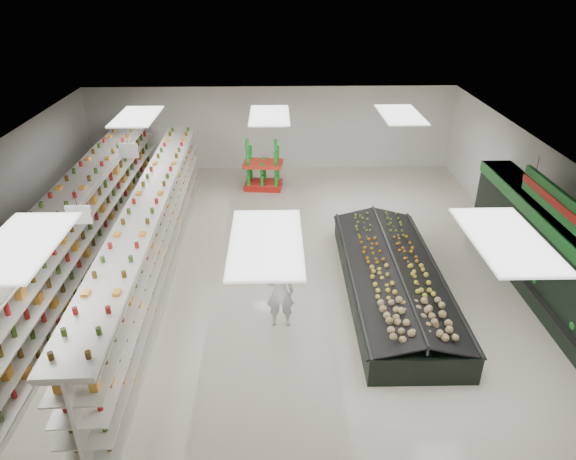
{
  "coord_description": "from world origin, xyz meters",
  "views": [
    {
      "loc": [
        0.18,
        -11.4,
        7.21
      ],
      "look_at": [
        0.47,
        0.28,
        1.16
      ],
      "focal_mm": 32.0,
      "sensor_mm": 36.0,
      "label": 1
    }
  ],
  "objects_px": {
    "soda_endcap": "(263,166)",
    "gondola_left": "(84,229)",
    "shopper_main": "(280,293)",
    "shopper_background": "(154,197)",
    "produce_island": "(393,278)",
    "gondola_center": "(153,240)"
  },
  "relations": [
    {
      "from": "soda_endcap",
      "to": "gondola_left",
      "type": "bearing_deg",
      "value": -131.71
    },
    {
      "from": "shopper_main",
      "to": "shopper_background",
      "type": "height_order",
      "value": "shopper_background"
    },
    {
      "from": "gondola_left",
      "to": "soda_endcap",
      "type": "distance_m",
      "value": 6.94
    },
    {
      "from": "produce_island",
      "to": "shopper_main",
      "type": "xyz_separation_m",
      "value": [
        -2.75,
        -1.16,
        0.42
      ]
    },
    {
      "from": "gondola_center",
      "to": "shopper_main",
      "type": "bearing_deg",
      "value": -36.25
    },
    {
      "from": "gondola_left",
      "to": "soda_endcap",
      "type": "xyz_separation_m",
      "value": [
        4.62,
        5.18,
        -0.2
      ]
    },
    {
      "from": "soda_endcap",
      "to": "shopper_background",
      "type": "bearing_deg",
      "value": -139.98
    },
    {
      "from": "gondola_left",
      "to": "gondola_center",
      "type": "bearing_deg",
      "value": -15.72
    },
    {
      "from": "produce_island",
      "to": "gondola_center",
      "type": "bearing_deg",
      "value": 169.69
    },
    {
      "from": "gondola_center",
      "to": "gondola_left",
      "type": "bearing_deg",
      "value": 162.82
    },
    {
      "from": "produce_island",
      "to": "shopper_background",
      "type": "height_order",
      "value": "shopper_background"
    },
    {
      "from": "produce_island",
      "to": "shopper_background",
      "type": "relative_size",
      "value": 3.6
    },
    {
      "from": "gondola_left",
      "to": "produce_island",
      "type": "xyz_separation_m",
      "value": [
        7.89,
        -1.63,
        -0.62
      ]
    },
    {
      "from": "produce_island",
      "to": "soda_endcap",
      "type": "distance_m",
      "value": 7.57
    },
    {
      "from": "soda_endcap",
      "to": "shopper_background",
      "type": "relative_size",
      "value": 1.0
    },
    {
      "from": "gondola_left",
      "to": "gondola_center",
      "type": "height_order",
      "value": "gondola_left"
    },
    {
      "from": "shopper_background",
      "to": "produce_island",
      "type": "bearing_deg",
      "value": -109.85
    },
    {
      "from": "shopper_main",
      "to": "shopper_background",
      "type": "relative_size",
      "value": 0.97
    },
    {
      "from": "soda_endcap",
      "to": "gondola_center",
      "type": "bearing_deg",
      "value": -115.14
    },
    {
      "from": "gondola_center",
      "to": "shopper_background",
      "type": "bearing_deg",
      "value": 100.55
    },
    {
      "from": "gondola_center",
      "to": "produce_island",
      "type": "distance_m",
      "value": 6.08
    },
    {
      "from": "soda_endcap",
      "to": "shopper_main",
      "type": "distance_m",
      "value": 7.99
    }
  ]
}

